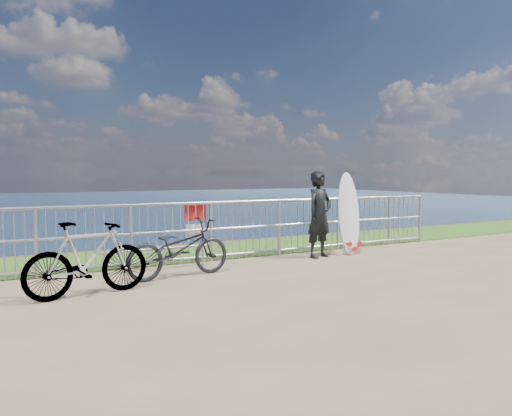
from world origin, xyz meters
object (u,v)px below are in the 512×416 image
surfer (320,215)px  bicycle_near (179,249)px  surfboard (349,216)px  bicycle_far (88,259)px

surfer → bicycle_near: bearing=174.5°
surfer → bicycle_near: surfer is taller
surfer → surfboard: (0.75, 0.01, -0.07)m
bicycle_far → surfer: bearing=-86.3°
surfboard → bicycle_far: 5.41m
surfboard → bicycle_far: bearing=-169.5°
surfboard → bicycle_near: surfboard is taller
surfboard → bicycle_near: (-3.82, -0.44, -0.31)m
surfer → bicycle_far: bearing=178.5°
surfer → surfboard: bearing=-12.4°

